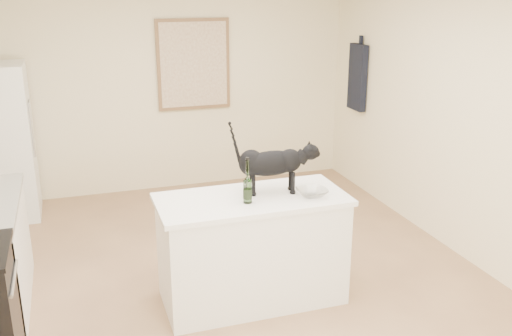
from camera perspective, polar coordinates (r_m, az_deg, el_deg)
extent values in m
plane|color=#A78059|center=(5.04, -2.20, -11.86)|extent=(5.50, 5.50, 0.00)
plane|color=beige|center=(7.16, -8.57, 8.09)|extent=(4.50, 0.00, 4.50)
plane|color=beige|center=(5.57, 20.51, 4.32)|extent=(0.00, 5.50, 5.50)
cube|color=white|center=(4.69, -0.39, -8.28)|extent=(1.44, 0.67, 0.86)
cube|color=white|center=(4.51, -0.40, -3.15)|extent=(1.50, 0.70, 0.04)
cube|color=white|center=(6.80, -24.15, 2.29)|extent=(0.68, 0.68, 1.70)
cube|color=brown|center=(7.15, -6.22, 10.20)|extent=(0.90, 0.03, 1.10)
cube|color=beige|center=(7.13, -6.19, 10.18)|extent=(0.82, 0.00, 1.02)
cube|color=black|center=(7.20, 10.06, 8.87)|extent=(0.08, 0.34, 0.80)
cylinder|color=#2B5421|center=(4.34, -0.85, -1.53)|extent=(0.08, 0.08, 0.32)
imported|color=white|center=(4.54, 5.57, -2.44)|extent=(0.24, 0.24, 0.06)
cube|color=silver|center=(6.72, -21.60, 5.63)|extent=(0.03, 0.14, 0.18)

